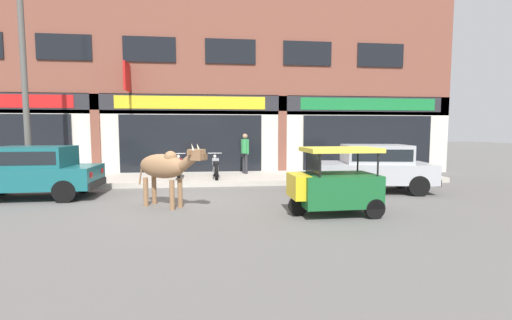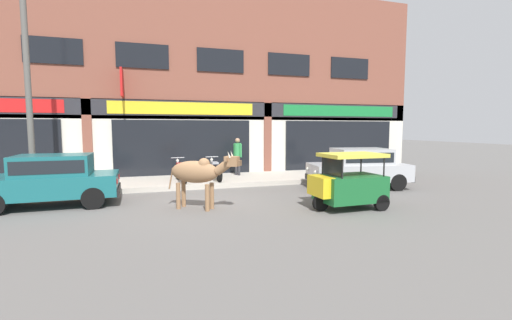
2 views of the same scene
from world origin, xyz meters
The scene contains 11 objects.
ground_plane centered at (0.00, 0.00, 0.00)m, with size 90.00×90.00×0.00m, color #605E5B.
sidewalk centered at (0.00, 3.70, 0.09)m, with size 19.00×3.00×0.18m, color #B7AFA3.
shop_building centered at (0.00, 5.46, 4.08)m, with size 23.00×1.40×8.61m.
cow centered at (-0.24, -0.75, 1.01)m, with size 1.86×1.44×1.61m.
car_0 centered at (5.86, 0.79, 0.81)m, with size 3.78×2.16×1.46m.
car_1 centered at (-4.11, 0.81, 0.81)m, with size 3.65×1.70×1.46m.
auto_rickshaw centered at (3.66, -1.91, 0.66)m, with size 2.01×1.21×1.52m.
motorcycle_0 centered at (-0.35, 3.19, 0.56)m, with size 0.52×1.81×0.88m.
motorcycle_1 centered at (0.98, 3.22, 0.56)m, with size 0.52×1.81×0.88m.
pedestrian centered at (2.14, 4.27, 1.16)m, with size 0.32×0.45×1.60m.
utility_pole centered at (-5.04, 2.50, 3.30)m, with size 0.18×0.18×6.24m, color #595651.
Camera 2 is at (-1.49, -9.96, 2.20)m, focal length 24.00 mm.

